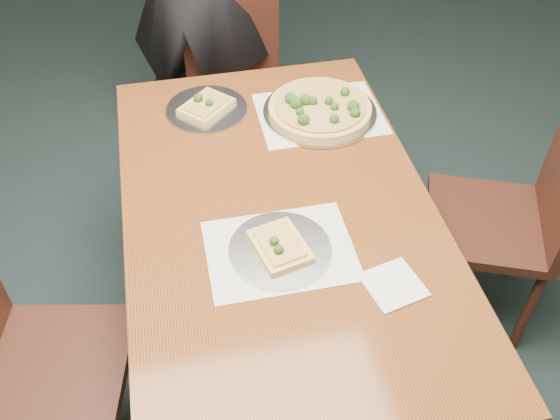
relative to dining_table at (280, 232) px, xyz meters
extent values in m
cube|color=#572A11|center=(0.00, 0.00, 0.07)|extent=(0.90, 1.50, 0.04)
cylinder|color=black|center=(-0.39, 0.69, -0.31)|extent=(0.07, 0.07, 0.70)
cylinder|color=black|center=(0.39, 0.69, -0.31)|extent=(0.07, 0.07, 0.70)
cube|color=black|center=(0.02, 0.99, -0.21)|extent=(0.43, 0.43, 0.04)
cylinder|color=black|center=(-0.16, 0.82, -0.44)|extent=(0.04, 0.04, 0.43)
cylinder|color=black|center=(-0.15, 1.18, -0.44)|extent=(0.04, 0.04, 0.43)
cylinder|color=black|center=(0.20, 0.80, -0.44)|extent=(0.04, 0.04, 0.43)
cylinder|color=black|center=(0.21, 1.16, -0.44)|extent=(0.04, 0.04, 0.43)
cube|color=black|center=(0.03, 1.18, 0.03)|extent=(0.42, 0.05, 0.44)
cube|color=black|center=(-0.70, -0.20, -0.21)|extent=(0.50, 0.50, 0.04)
cylinder|color=black|center=(-0.49, -0.06, -0.44)|extent=(0.04, 0.04, 0.43)
cylinder|color=black|center=(-0.84, 0.01, -0.44)|extent=(0.04, 0.04, 0.43)
cube|color=black|center=(0.76, 0.08, -0.21)|extent=(0.55, 0.55, 0.04)
cylinder|color=black|center=(0.67, 0.31, -0.44)|extent=(0.04, 0.04, 0.43)
cylinder|color=black|center=(1.00, 0.18, -0.44)|extent=(0.04, 0.04, 0.43)
cylinder|color=black|center=(0.53, -0.02, -0.44)|extent=(0.04, 0.04, 0.43)
cylinder|color=black|center=(0.86, -0.16, -0.44)|extent=(0.04, 0.04, 0.43)
cube|color=white|center=(0.23, 0.43, 0.09)|extent=(0.42, 0.32, 0.00)
cube|color=white|center=(-0.03, -0.15, 0.09)|extent=(0.40, 0.30, 0.00)
cylinder|color=silver|center=(0.23, 0.43, 0.10)|extent=(0.39, 0.39, 0.01)
cylinder|color=tan|center=(0.23, 0.43, 0.12)|extent=(0.35, 0.35, 0.02)
cylinder|color=#DBCF72|center=(0.23, 0.43, 0.13)|extent=(0.31, 0.31, 0.01)
sphere|color=#204816|center=(0.27, 0.39, 0.14)|extent=(0.03, 0.03, 0.03)
sphere|color=#204816|center=(0.33, 0.34, 0.14)|extent=(0.04, 0.04, 0.04)
sphere|color=#204816|center=(0.21, 0.44, 0.14)|extent=(0.03, 0.03, 0.03)
sphere|color=#204816|center=(0.15, 0.34, 0.15)|extent=(0.04, 0.04, 0.04)
sphere|color=#204816|center=(0.25, 0.32, 0.14)|extent=(0.03, 0.03, 0.03)
sphere|color=#204816|center=(0.15, 0.43, 0.15)|extent=(0.04, 0.04, 0.04)
sphere|color=#204816|center=(0.26, 0.43, 0.14)|extent=(0.03, 0.03, 0.03)
sphere|color=#204816|center=(0.33, 0.38, 0.15)|extent=(0.04, 0.04, 0.04)
sphere|color=#204816|center=(0.15, 0.39, 0.14)|extent=(0.03, 0.03, 0.03)
sphere|color=#204816|center=(0.33, 0.47, 0.14)|extent=(0.03, 0.03, 0.03)
sphere|color=#204816|center=(0.15, 0.44, 0.15)|extent=(0.04, 0.04, 0.04)
sphere|color=#204816|center=(0.13, 0.47, 0.15)|extent=(0.04, 0.04, 0.04)
sphere|color=#204816|center=(0.18, 0.45, 0.15)|extent=(0.04, 0.04, 0.04)
cylinder|color=silver|center=(-0.03, -0.15, 0.10)|extent=(0.28, 0.28, 0.01)
cube|color=tan|center=(-0.03, -0.15, 0.11)|extent=(0.17, 0.20, 0.02)
cube|color=#DBCF72|center=(-0.03, -0.15, 0.12)|extent=(0.13, 0.16, 0.01)
sphere|color=#204816|center=(-0.05, -0.15, 0.13)|extent=(0.03, 0.03, 0.03)
sphere|color=#204816|center=(-0.04, -0.18, 0.13)|extent=(0.03, 0.03, 0.03)
cylinder|color=silver|center=(-0.15, 0.53, 0.10)|extent=(0.28, 0.28, 0.01)
cube|color=tan|center=(-0.15, 0.53, 0.11)|extent=(0.21, 0.21, 0.02)
cube|color=#DBCF72|center=(-0.15, 0.53, 0.12)|extent=(0.17, 0.17, 0.01)
sphere|color=#204816|center=(-0.14, 0.52, 0.13)|extent=(0.03, 0.03, 0.03)
sphere|color=#204816|center=(-0.17, 0.55, 0.13)|extent=(0.03, 0.03, 0.03)
cube|color=white|center=(0.23, -0.33, 0.09)|extent=(0.17, 0.17, 0.01)
camera|label=1|loc=(-0.26, -1.25, 1.37)|focal=40.00mm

